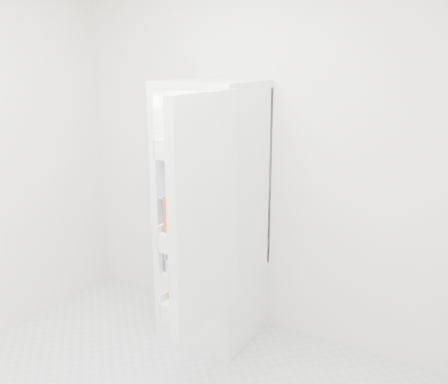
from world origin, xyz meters
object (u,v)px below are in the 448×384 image
Objects in this scene: mushroom_bowl at (199,226)px; fridge_door at (201,217)px; refrigerator at (216,244)px; red_cabbage at (235,224)px.

mushroom_bowl is 0.11× the size of fridge_door.
mushroom_bowl is at bearing 35.94° from fridge_door.
refrigerator reaches higher than mushroom_bowl.
red_cabbage is 1.26× the size of mushroom_bowl.
fridge_door is at bearing -55.40° from mushroom_bowl.
red_cabbage is 0.14× the size of fridge_door.
fridge_door is (0.14, -0.63, 0.25)m from red_cabbage.
mushroom_bowl is at bearing -171.36° from refrigerator.
fridge_door is (0.43, -0.62, 0.31)m from mushroom_bowl.
red_cabbage is at bearing 13.68° from fridge_door.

